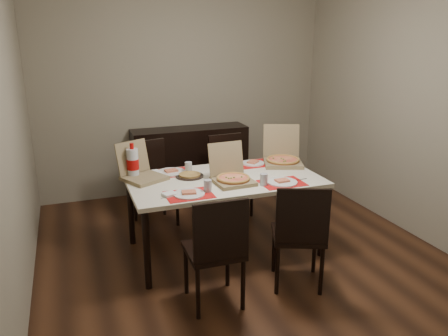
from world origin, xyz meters
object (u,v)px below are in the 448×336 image
at_px(dining_table, 224,185).
at_px(chair_near_right, 299,232).
at_px(chair_near_left, 216,248).
at_px(chair_far_right, 229,171).
at_px(pizza_box_center, 232,176).
at_px(soda_bottle, 133,163).
at_px(sideboard, 190,161).
at_px(dip_bowl, 229,169).
at_px(chair_far_left, 152,179).

distance_m(dining_table, chair_near_right, 0.94).
distance_m(chair_near_left, chair_far_right, 1.95).
xyz_separation_m(pizza_box_center, soda_bottle, (-0.84, 0.43, 0.09)).
height_order(sideboard, dip_bowl, sideboard).
xyz_separation_m(chair_near_left, dip_bowl, (0.51, 1.08, 0.25)).
height_order(chair_near_left, soda_bottle, soda_bottle).
relative_size(sideboard, dining_table, 0.83).
xyz_separation_m(sideboard, chair_near_left, (-0.51, -2.53, 0.06)).
xyz_separation_m(chair_near_right, soda_bottle, (-1.16, 1.15, 0.38)).
height_order(dip_bowl, soda_bottle, soda_bottle).
bearing_deg(chair_near_left, dining_table, 66.46).
bearing_deg(dining_table, sideboard, 85.60).
relative_size(chair_near_left, chair_far_left, 1.00).
height_order(dining_table, dip_bowl, dip_bowl).
relative_size(chair_near_right, chair_far_left, 1.00).
bearing_deg(sideboard, chair_far_left, -131.78).
height_order(chair_near_left, chair_far_left, same).
bearing_deg(chair_far_right, dining_table, -113.36).
xyz_separation_m(chair_far_right, pizza_box_center, (-0.37, -1.05, 0.29)).
bearing_deg(soda_bottle, chair_near_left, -70.07).
distance_m(sideboard, chair_near_right, 2.52).
bearing_deg(chair_near_right, chair_far_left, 115.99).
bearing_deg(pizza_box_center, chair_far_left, 117.27).
xyz_separation_m(sideboard, dip_bowl, (0.00, -1.44, 0.31)).
xyz_separation_m(chair_near_left, chair_far_right, (0.78, 1.79, 0.00)).
height_order(sideboard, chair_far_left, chair_far_left).
distance_m(pizza_box_center, dip_bowl, 0.36).
xyz_separation_m(sideboard, chair_far_left, (-0.65, -0.72, 0.06)).
relative_size(chair_near_left, chair_far_right, 1.00).
bearing_deg(pizza_box_center, dip_bowl, 73.73).
distance_m(dining_table, soda_bottle, 0.89).
bearing_deg(chair_far_left, dip_bowl, -48.01).
bearing_deg(chair_far_left, chair_near_left, -85.64).
bearing_deg(chair_near_right, chair_near_left, -178.09).
bearing_deg(chair_far_left, soda_bottle, -114.66).
bearing_deg(chair_near_right, soda_bottle, 135.14).
height_order(sideboard, chair_near_left, chair_near_left).
xyz_separation_m(sideboard, soda_bottle, (-0.94, -1.35, 0.44)).
relative_size(sideboard, chair_near_right, 1.61).
relative_size(chair_far_right, pizza_box_center, 2.33).
bearing_deg(soda_bottle, dining_table, -20.09).
relative_size(sideboard, chair_far_left, 1.61).
bearing_deg(chair_far_left, chair_near_right, -64.01).
height_order(chair_near_left, dip_bowl, chair_near_left).
bearing_deg(soda_bottle, pizza_box_center, -27.41).
relative_size(chair_far_left, chair_far_right, 1.00).
xyz_separation_m(chair_near_left, soda_bottle, (-0.43, 1.18, 0.38)).
relative_size(dining_table, chair_far_right, 1.94).
bearing_deg(soda_bottle, dip_bowl, -5.54).
height_order(chair_far_left, pizza_box_center, pizza_box_center).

